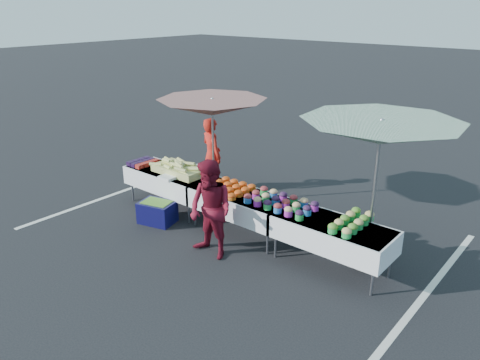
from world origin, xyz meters
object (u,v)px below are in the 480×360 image
Objects in this scene: table_left at (170,179)px; umbrella_left at (212,108)px; customer at (211,210)px; storage_bin at (157,212)px; table_center at (240,202)px; table_right at (332,233)px; vendor at (212,155)px; umbrella_right at (381,133)px.

umbrella_left is at bearing 52.06° from table_left.
umbrella_left reaches higher than customer.
table_center is at bearing 9.16° from storage_bin.
table_center is 1.99m from umbrella_left.
table_right is 1.16× the size of customer.
table_right is 3.42m from umbrella_left.
table_right is at bearing -178.98° from vendor.
customer is at bearing -23.77° from storage_bin.
umbrella_right is (4.02, 0.40, 1.53)m from table_left.
umbrella_right is at bearing 5.69° from table_left.
vendor is 1.92m from storage_bin.
customer is 2.77m from umbrella_right.
customer is 2.20× the size of storage_bin.
customer reaches higher than storage_bin.
umbrella_left is (0.54, 0.69, 1.37)m from table_left.
customer is 1.72m from storage_bin.
storage_bin is (-0.19, -1.34, -1.74)m from umbrella_left.
table_center is at bearing 101.99° from customer.
umbrella_right reaches higher than umbrella_left.
table_left is 0.83m from storage_bin.
umbrella_left is (-3.06, 0.69, 1.37)m from table_right.
vendor is at bearing 161.90° from table_right.
customer is (0.15, -0.90, 0.22)m from table_center.
table_right is 1.89m from customer.
table_right is at bearing 0.00° from table_center.
vendor is at bearing 169.16° from umbrella_right.
vendor is 2.79m from customer.
table_center is at bearing 180.00° from table_right.
table_center is 1.00× the size of table_right.
table_center is (1.80, 0.00, 0.00)m from table_left.
vendor is at bearing 84.24° from storage_bin.
umbrella_left reaches higher than table_left.
table_center is at bearing 165.52° from vendor.
umbrella_left reaches higher than table_center.
vendor reaches higher than customer.
umbrella_right is (3.96, -0.76, 1.31)m from vendor.
table_left reaches higher than storage_bin.
umbrella_left is 2.21m from storage_bin.
table_center reaches higher than storage_bin.
table_right is 1.64m from umbrella_right.
table_right is at bearing 30.87° from customer.
storage_bin is at bearing 173.57° from customer.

